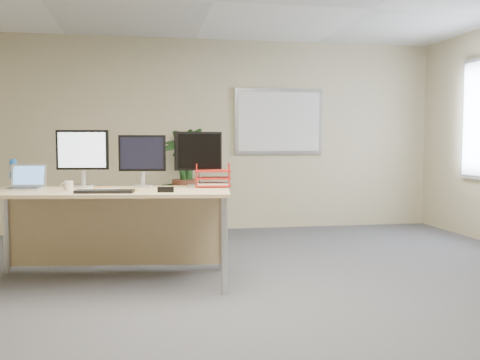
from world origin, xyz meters
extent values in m
plane|color=#48484D|center=(0.00, 0.00, 0.00)|extent=(8.00, 8.00, 0.00)
cube|color=#BEB587|center=(0.00, 4.00, 1.35)|extent=(7.00, 0.04, 2.70)
cube|color=#B6B7BB|center=(1.20, 3.97, 1.55)|extent=(1.30, 0.03, 0.95)
cube|color=white|center=(1.20, 3.95, 1.55)|extent=(1.20, 0.01, 0.85)
cube|color=#D0B97A|center=(-1.06, 1.23, 0.82)|extent=(2.26, 1.18, 0.03)
cube|color=#D0B97A|center=(-1.00, 1.65, 0.40)|extent=(2.05, 0.29, 0.68)
cylinder|color=silver|center=(-0.09, 0.69, 0.40)|extent=(0.06, 0.06, 0.80)
cylinder|color=silver|center=(-2.03, 1.76, 0.40)|extent=(0.06, 0.06, 0.80)
cylinder|color=silver|center=(0.02, 1.50, 0.40)|extent=(0.06, 0.06, 0.80)
imported|color=#143917|center=(-0.16, 3.70, 0.75)|extent=(1.05, 1.05, 1.50)
cylinder|color=silver|center=(-1.29, 1.58, 0.84)|extent=(0.22, 0.22, 0.02)
cylinder|color=silver|center=(-1.29, 1.58, 0.92)|extent=(0.04, 0.04, 0.13)
cube|color=black|center=(-1.29, 1.58, 1.18)|extent=(0.48, 0.11, 0.37)
cube|color=white|center=(-1.29, 1.56, 1.18)|extent=(0.43, 0.06, 0.33)
cylinder|color=silver|center=(-0.74, 1.49, 0.84)|extent=(0.20, 0.20, 0.02)
cylinder|color=silver|center=(-0.74, 1.49, 0.91)|extent=(0.04, 0.04, 0.12)
cube|color=black|center=(-0.74, 1.49, 1.15)|extent=(0.44, 0.10, 0.34)
cube|color=black|center=(-0.74, 1.47, 1.15)|extent=(0.39, 0.06, 0.30)
cylinder|color=silver|center=(-0.22, 1.40, 0.84)|extent=(0.21, 0.21, 0.02)
cylinder|color=silver|center=(-0.22, 1.40, 0.91)|extent=(0.04, 0.04, 0.13)
cube|color=black|center=(-0.22, 1.40, 1.17)|extent=(0.46, 0.18, 0.36)
cube|color=black|center=(-0.22, 1.38, 1.17)|extent=(0.40, 0.13, 0.32)
cube|color=silver|center=(-1.77, 1.36, 0.84)|extent=(0.34, 0.25, 0.02)
cube|color=black|center=(-1.77, 1.35, 0.85)|extent=(0.28, 0.17, 0.00)
cube|color=silver|center=(-1.75, 1.49, 0.95)|extent=(0.31, 0.09, 0.20)
cube|color=#5590DB|center=(-1.75, 1.48, 0.95)|extent=(0.28, 0.07, 0.17)
cube|color=black|center=(-1.05, 0.95, 0.84)|extent=(0.49, 0.22, 0.03)
cylinder|color=white|center=(-1.37, 1.21, 0.87)|extent=(0.07, 0.07, 0.08)
torus|color=white|center=(-1.41, 1.21, 0.87)|extent=(0.06, 0.02, 0.06)
cube|color=white|center=(-1.13, 1.19, 0.84)|extent=(0.33, 0.30, 0.01)
cylinder|color=orange|center=(-1.10, 1.25, 0.85)|extent=(0.14, 0.03, 0.01)
cylinder|color=yellow|center=(-0.85, 1.13, 0.84)|extent=(0.13, 0.06, 0.02)
cylinder|color=#AAB7C7|center=(-1.92, 1.66, 0.93)|extent=(0.07, 0.07, 0.21)
cylinder|color=blue|center=(-1.92, 1.66, 1.06)|extent=(0.06, 0.06, 0.06)
cylinder|color=blue|center=(-1.92, 1.66, 0.94)|extent=(0.07, 0.07, 0.07)
cube|color=#B41D16|center=(-0.09, 1.37, 0.85)|extent=(0.36, 0.29, 0.01)
cube|color=#B41D16|center=(-0.09, 1.37, 0.91)|extent=(0.36, 0.29, 0.01)
cube|color=#B41D16|center=(-0.09, 1.37, 0.98)|extent=(0.36, 0.29, 0.01)
cube|color=white|center=(-0.09, 1.37, 0.86)|extent=(0.32, 0.25, 0.02)
cube|color=black|center=(-0.55, 0.90, 0.85)|extent=(0.14, 0.05, 0.05)
camera|label=1|loc=(-0.72, -3.58, 1.24)|focal=40.00mm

